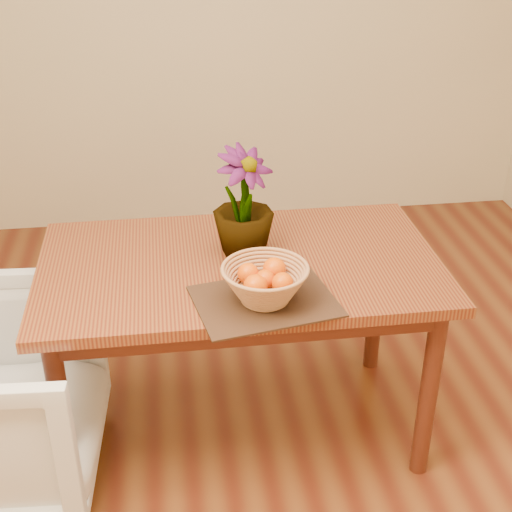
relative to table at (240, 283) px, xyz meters
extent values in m
plane|color=brown|center=(0.00, -0.30, -0.66)|extent=(4.50, 4.50, 0.00)
cube|color=brown|center=(0.00, 0.00, 0.07)|extent=(1.40, 0.80, 0.04)
cube|color=#451B10|center=(0.00, 0.00, 0.01)|extent=(1.28, 0.68, 0.08)
cylinder|color=#451B10|center=(-0.62, -0.32, -0.31)|extent=(0.06, 0.06, 0.71)
cylinder|color=#451B10|center=(0.62, -0.32, -0.31)|extent=(0.06, 0.06, 0.71)
cylinder|color=#451B10|center=(-0.62, 0.32, -0.31)|extent=(0.06, 0.06, 0.71)
cylinder|color=#451B10|center=(0.62, 0.32, -0.31)|extent=(0.06, 0.06, 0.71)
cube|color=#371E14|center=(0.05, -0.28, 0.09)|extent=(0.49, 0.40, 0.01)
cylinder|color=tan|center=(0.05, -0.28, 0.10)|extent=(0.14, 0.14, 0.01)
sphere|color=#DF4E03|center=(0.05, -0.28, 0.17)|extent=(0.06, 0.06, 0.06)
sphere|color=#DF4E03|center=(0.09, -0.23, 0.18)|extent=(0.07, 0.07, 0.07)
sphere|color=#DF4E03|center=(0.00, -0.24, 0.18)|extent=(0.07, 0.07, 0.07)
sphere|color=#DF4E03|center=(0.01, -0.32, 0.18)|extent=(0.07, 0.07, 0.07)
sphere|color=#DF4E03|center=(0.10, -0.31, 0.18)|extent=(0.07, 0.07, 0.07)
imported|color=#194413|center=(0.02, 0.07, 0.28)|extent=(0.30, 0.30, 0.38)
camera|label=1|loc=(-0.24, -2.16, 1.29)|focal=50.00mm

